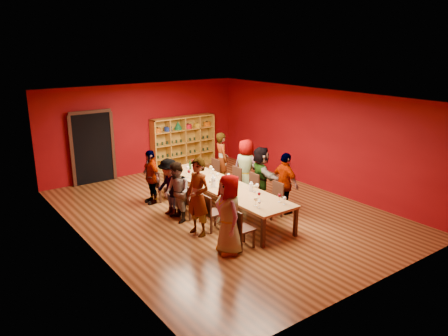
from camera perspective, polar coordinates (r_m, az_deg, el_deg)
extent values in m
cube|color=#512D15|center=(11.51, -0.19, -5.80)|extent=(7.10, 9.10, 0.02)
cube|color=#680509|center=(14.83, -10.50, 5.06)|extent=(7.10, 0.02, 3.00)
cube|color=#680509|center=(8.00, 19.16, -5.27)|extent=(7.10, 0.02, 3.00)
cube|color=#680509|center=(9.50, -17.65, -1.76)|extent=(0.02, 9.10, 3.00)
cube|color=#680509|center=(13.33, 12.15, 3.72)|extent=(0.02, 9.10, 3.00)
cube|color=beige|center=(10.74, -0.21, 9.30)|extent=(7.10, 9.10, 0.02)
cube|color=#A87C46|center=(11.25, -0.20, -2.36)|extent=(1.10, 4.50, 0.06)
cube|color=black|center=(9.53, 5.12, -8.42)|extent=(0.08, 0.08, 0.69)
cube|color=black|center=(12.88, -7.64, -1.83)|extent=(0.08, 0.08, 0.69)
cube|color=black|center=(10.15, 9.33, -6.98)|extent=(0.08, 0.08, 0.69)
cube|color=black|center=(13.34, -3.95, -1.08)|extent=(0.08, 0.08, 0.69)
cube|color=black|center=(14.19, -16.84, 2.47)|extent=(1.20, 0.14, 2.20)
cube|color=black|center=(13.91, -17.12, 7.02)|extent=(1.32, 0.06, 0.10)
cube|color=black|center=(13.93, -19.25, 2.01)|extent=(0.10, 0.06, 2.20)
cube|color=black|center=(14.34, -14.30, 2.81)|extent=(0.10, 0.06, 2.20)
cube|color=#B48228|center=(14.85, -9.23, 2.76)|extent=(0.04, 0.40, 1.80)
cube|color=#B48228|center=(16.02, -1.68, 3.95)|extent=(0.04, 0.40, 1.80)
cube|color=#B48228|center=(15.23, -5.40, 6.62)|extent=(2.40, 0.40, 0.04)
cube|color=#B48228|center=(15.62, -5.23, 0.24)|extent=(2.40, 0.40, 0.04)
cube|color=#B48228|center=(15.56, -5.67, 3.51)|extent=(2.40, 0.02, 1.80)
cube|color=#B48228|center=(15.51, -5.27, 1.77)|extent=(2.36, 0.38, 0.03)
cube|color=#B48228|center=(15.40, -5.31, 3.39)|extent=(2.36, 0.38, 0.03)
cube|color=#B48228|center=(15.31, -5.36, 5.03)|extent=(2.36, 0.38, 0.03)
cube|color=#B48228|center=(15.11, -7.27, 3.08)|extent=(0.03, 0.38, 1.76)
cube|color=#B48228|center=(15.40, -5.31, 3.39)|extent=(0.03, 0.38, 1.76)
cube|color=#B48228|center=(15.71, -3.43, 3.68)|extent=(0.03, 0.38, 1.76)
cylinder|color=#CE5F0C|center=(14.82, -8.70, 4.89)|extent=(0.26, 0.26, 0.15)
sphere|color=black|center=(14.80, -8.71, 5.25)|extent=(0.05, 0.05, 0.05)
cylinder|color=navy|center=(15.00, -7.34, 5.08)|extent=(0.26, 0.26, 0.15)
sphere|color=black|center=(14.98, -7.35, 5.44)|extent=(0.05, 0.05, 0.05)
cylinder|color=#175F35|center=(15.20, -6.01, 5.14)|extent=(0.26, 0.26, 0.08)
cone|color=#175F35|center=(15.17, -6.03, 5.70)|extent=(0.24, 0.24, 0.22)
cylinder|color=red|center=(15.39, -4.72, 5.45)|extent=(0.26, 0.26, 0.15)
sphere|color=black|center=(15.37, -4.73, 5.80)|extent=(0.05, 0.05, 0.05)
cylinder|color=gold|center=(15.60, -3.47, 5.62)|extent=(0.26, 0.26, 0.15)
sphere|color=black|center=(15.58, -3.47, 5.96)|extent=(0.05, 0.05, 0.05)
cylinder|color=#CE5F0C|center=(15.81, -2.24, 5.78)|extent=(0.26, 0.26, 0.15)
sphere|color=black|center=(15.80, -2.24, 6.12)|extent=(0.05, 0.05, 0.05)
cylinder|color=black|center=(15.01, -8.62, 1.42)|extent=(0.07, 0.07, 0.10)
cylinder|color=black|center=(15.10, -8.00, 1.53)|extent=(0.07, 0.07, 0.10)
cylinder|color=black|center=(15.18, -7.38, 1.64)|extent=(0.07, 0.07, 0.10)
cylinder|color=black|center=(15.27, -6.77, 1.74)|extent=(0.07, 0.07, 0.10)
cylinder|color=black|center=(15.35, -6.17, 1.84)|extent=(0.07, 0.07, 0.10)
cylinder|color=black|center=(15.44, -5.58, 1.95)|extent=(0.07, 0.07, 0.10)
cylinder|color=black|center=(15.53, -4.99, 2.05)|extent=(0.07, 0.07, 0.10)
cylinder|color=black|center=(15.63, -4.41, 2.15)|extent=(0.07, 0.07, 0.10)
cylinder|color=black|center=(15.72, -3.84, 2.25)|extent=(0.07, 0.07, 0.10)
cylinder|color=black|center=(15.82, -3.27, 2.34)|extent=(0.07, 0.07, 0.10)
cylinder|color=black|center=(15.92, -2.71, 2.44)|extent=(0.07, 0.07, 0.10)
cylinder|color=black|center=(16.02, -2.16, 2.53)|extent=(0.07, 0.07, 0.10)
cylinder|color=black|center=(14.91, -8.69, 3.09)|extent=(0.07, 0.07, 0.10)
cylinder|color=black|center=(14.99, -8.06, 3.19)|extent=(0.07, 0.07, 0.10)
cylinder|color=black|center=(15.07, -7.44, 3.29)|extent=(0.07, 0.07, 0.10)
cylinder|color=black|center=(15.16, -6.83, 3.39)|extent=(0.07, 0.07, 0.10)
cylinder|color=black|center=(15.25, -6.22, 3.48)|extent=(0.07, 0.07, 0.10)
cylinder|color=black|center=(15.34, -5.62, 3.58)|extent=(0.07, 0.07, 0.10)
cylinder|color=black|center=(15.43, -5.03, 3.67)|extent=(0.07, 0.07, 0.10)
cylinder|color=black|center=(15.52, -4.45, 3.76)|extent=(0.07, 0.07, 0.10)
cylinder|color=black|center=(15.62, -3.87, 3.85)|extent=(0.07, 0.07, 0.10)
cylinder|color=black|center=(15.72, -3.30, 3.93)|extent=(0.07, 0.07, 0.10)
cylinder|color=black|center=(15.81, -2.73, 4.02)|extent=(0.07, 0.07, 0.10)
cylinder|color=black|center=(15.91, -2.18, 4.11)|extent=(0.07, 0.07, 0.10)
cube|color=black|center=(9.48, 2.49, -7.93)|extent=(0.42, 0.42, 0.04)
cube|color=black|center=(9.28, 1.58, -6.86)|extent=(0.04, 0.40, 0.44)
cube|color=black|center=(9.36, 2.30, -9.78)|extent=(0.04, 0.04, 0.41)
cube|color=black|center=(9.55, 3.92, -9.24)|extent=(0.04, 0.04, 0.41)
cube|color=black|center=(9.60, 1.03, -9.07)|extent=(0.04, 0.04, 0.41)
cube|color=black|center=(9.79, 2.63, -8.56)|extent=(0.04, 0.04, 0.41)
imported|color=#D18C92|center=(9.10, 0.64, -6.06)|extent=(0.65, 0.92, 1.72)
cube|color=black|center=(10.31, -1.43, -5.86)|extent=(0.42, 0.42, 0.04)
cube|color=black|center=(10.13, -2.33, -4.83)|extent=(0.04, 0.40, 0.44)
cube|color=black|center=(10.18, -1.67, -7.53)|extent=(0.04, 0.04, 0.41)
cube|color=black|center=(10.36, -0.11, -7.09)|extent=(0.04, 0.04, 0.41)
cube|color=black|center=(10.44, -2.73, -6.92)|extent=(0.04, 0.04, 0.41)
cube|color=black|center=(10.62, -1.19, -6.50)|extent=(0.04, 0.04, 0.41)
imported|color=#141839|center=(9.93, -3.43, -3.82)|extent=(0.59, 0.73, 1.82)
cube|color=black|center=(11.05, -4.22, -4.35)|extent=(0.42, 0.42, 0.04)
cube|color=black|center=(10.88, -5.09, -3.37)|extent=(0.04, 0.40, 0.44)
cube|color=black|center=(10.91, -4.48, -5.90)|extent=(0.04, 0.04, 0.41)
cube|color=black|center=(11.08, -2.98, -5.52)|extent=(0.04, 0.04, 0.41)
cube|color=black|center=(11.19, -5.40, -5.36)|extent=(0.04, 0.04, 0.41)
cube|color=black|center=(11.35, -3.92, -5.00)|extent=(0.04, 0.04, 0.41)
imported|color=pink|center=(10.74, -6.16, -3.19)|extent=(0.49, 0.78, 1.51)
cube|color=black|center=(11.44, -5.51, -3.65)|extent=(0.42, 0.42, 0.04)
cube|color=black|center=(11.27, -6.37, -2.70)|extent=(0.04, 0.40, 0.44)
cube|color=black|center=(11.30, -5.78, -5.14)|extent=(0.04, 0.04, 0.41)
cube|color=black|center=(11.46, -4.31, -4.78)|extent=(0.04, 0.04, 0.41)
cube|color=black|center=(11.58, -6.63, -4.63)|extent=(0.04, 0.04, 0.41)
cube|color=black|center=(11.74, -5.19, -4.29)|extent=(0.04, 0.04, 0.41)
imported|color=#C4848B|center=(11.17, -7.15, -2.49)|extent=(0.47, 0.99, 1.49)
cube|color=black|center=(12.32, -8.03, -2.27)|extent=(0.42, 0.42, 0.04)
cube|color=black|center=(12.16, -8.86, -1.36)|extent=(0.04, 0.40, 0.44)
cube|color=black|center=(12.18, -8.32, -3.63)|extent=(0.04, 0.04, 0.41)
cube|color=black|center=(12.33, -6.92, -3.33)|extent=(0.04, 0.04, 0.41)
cube|color=black|center=(12.46, -9.05, -3.19)|extent=(0.04, 0.04, 0.41)
cube|color=black|center=(12.61, -7.68, -2.90)|extent=(0.04, 0.04, 0.41)
imported|color=silver|center=(12.08, -9.52, -1.13)|extent=(0.43, 0.89, 1.50)
cube|color=black|center=(11.11, 6.33, -4.29)|extent=(0.42, 0.42, 0.04)
cube|color=black|center=(11.16, 7.09, -2.93)|extent=(0.04, 0.40, 0.44)
cube|color=black|center=(10.97, 6.23, -5.83)|extent=(0.04, 0.04, 0.41)
cube|color=black|center=(11.19, 7.53, -5.42)|extent=(0.04, 0.04, 0.41)
cube|color=black|center=(11.21, 5.06, -5.31)|extent=(0.04, 0.04, 0.41)
cube|color=black|center=(11.42, 6.35, -4.93)|extent=(0.04, 0.04, 0.41)
imported|color=#46464B|center=(11.27, 7.98, -2.03)|extent=(0.47, 0.96, 1.61)
cube|color=black|center=(11.78, 3.25, -3.00)|extent=(0.42, 0.42, 0.04)
cube|color=black|center=(11.82, 3.98, -1.72)|extent=(0.04, 0.40, 0.44)
cube|color=black|center=(11.64, 3.11, -4.44)|extent=(0.04, 0.04, 0.41)
cube|color=black|center=(11.84, 4.39, -4.09)|extent=(0.04, 0.04, 0.41)
cube|color=black|center=(11.88, 2.07, -3.97)|extent=(0.04, 0.04, 0.41)
cube|color=black|center=(12.08, 3.35, -3.64)|extent=(0.04, 0.04, 0.41)
imported|color=beige|center=(11.93, 4.85, -0.93)|extent=(0.81, 1.54, 1.60)
cube|color=black|center=(12.35, 1.01, -2.06)|extent=(0.42, 0.42, 0.04)
cube|color=black|center=(12.39, 1.72, -0.85)|extent=(0.04, 0.40, 0.44)
cube|color=black|center=(12.20, 0.85, -3.42)|extent=(0.04, 0.04, 0.41)
cube|color=black|center=(12.39, 2.11, -3.10)|extent=(0.04, 0.04, 0.41)
cube|color=black|center=(12.46, -0.09, -2.99)|extent=(0.04, 0.04, 0.41)
cube|color=black|center=(12.65, 1.16, -2.69)|extent=(0.04, 0.04, 0.41)
imported|color=#C3828D|center=(12.53, 2.87, 0.06)|extent=(0.66, 0.90, 1.64)
cube|color=black|center=(13.18, -1.78, -0.89)|extent=(0.42, 0.42, 0.04)
cube|color=black|center=(13.21, -1.10, 0.25)|extent=(0.04, 0.40, 0.44)
cube|color=black|center=(13.02, -1.96, -2.14)|extent=(0.04, 0.04, 0.41)
cube|color=black|center=(13.20, -0.74, -1.87)|extent=(0.04, 0.04, 0.41)
cube|color=black|center=(13.29, -2.79, -1.76)|extent=(0.04, 0.04, 0.41)
cube|color=black|center=(13.47, -1.58, -1.50)|extent=(0.04, 0.04, 0.41)
imported|color=#4E4E53|center=(13.29, -0.30, 1.11)|extent=(0.59, 0.71, 1.68)
cylinder|color=white|center=(12.07, -1.45, -0.90)|extent=(0.06, 0.06, 0.01)
cylinder|color=white|center=(12.05, -1.45, -0.64)|extent=(0.01, 0.01, 0.10)
ellipsoid|color=white|center=(12.02, -1.46, -0.25)|extent=(0.08, 0.08, 0.09)
cylinder|color=white|center=(9.74, 4.63, -5.23)|extent=(0.06, 0.06, 0.01)
cylinder|color=white|center=(9.72, 4.64, -4.94)|extent=(0.01, 0.01, 0.10)
ellipsoid|color=white|center=(9.69, 4.65, -4.50)|extent=(0.07, 0.07, 0.08)
cylinder|color=white|center=(11.61, -0.85, -1.59)|extent=(0.07, 0.07, 0.01)
cylinder|color=white|center=(11.59, -0.85, -1.30)|extent=(0.01, 0.01, 0.11)
ellipsoid|color=white|center=(11.57, -0.86, -0.87)|extent=(0.08, 0.08, 0.09)
cylinder|color=white|center=(12.72, -3.47, -0.02)|extent=(0.06, 0.06, 0.01)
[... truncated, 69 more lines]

